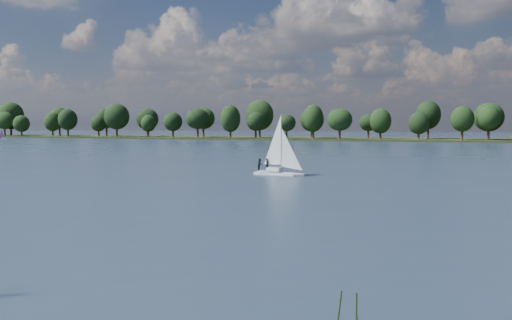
{
  "coord_description": "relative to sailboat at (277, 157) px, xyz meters",
  "views": [
    {
      "loc": [
        31.38,
        -24.14,
        6.8
      ],
      "look_at": [
        8.21,
        38.55,
        2.5
      ],
      "focal_mm": 40.0,
      "sensor_mm": 36.0,
      "label": 1
    }
  ],
  "objects": [
    {
      "name": "ground",
      "position": [
        -7.95,
        52.9,
        -2.35
      ],
      "size": [
        700.0,
        700.0,
        0.0
      ],
      "primitive_type": "plane",
      "color": "#233342",
      "rests_on": "ground"
    },
    {
      "name": "far_shore",
      "position": [
        -7.95,
        164.9,
        -2.35
      ],
      "size": [
        660.0,
        40.0,
        1.5
      ],
      "primitive_type": "cube",
      "color": "black",
      "rests_on": "ground"
    },
    {
      "name": "sailboat",
      "position": [
        0.0,
        0.0,
        0.0
      ],
      "size": [
        6.61,
        2.87,
        8.42
      ],
      "rotation": [
        0.0,
        0.0,
        -0.17
      ],
      "color": "white",
      "rests_on": "ground"
    },
    {
      "name": "dinghy_pink",
      "position": [
        -165.37,
        122.42,
        -1.19
      ],
      "size": [
        3.12,
        2.95,
        4.93
      ],
      "rotation": [
        0.0,
        0.0,
        0.72
      ],
      "color": "silver",
      "rests_on": "ground"
    },
    {
      "name": "pontoon",
      "position": [
        -171.8,
        146.88,
        -2.35
      ],
      "size": [
        4.13,
        2.27,
        0.5
      ],
      "primitive_type": "cube",
      "rotation": [
        0.0,
        0.0,
        -0.07
      ],
      "color": "slate",
      "rests_on": "ground"
    },
    {
      "name": "treeline",
      "position": [
        -17.05,
        160.86,
        5.8
      ],
      "size": [
        562.81,
        73.28,
        18.82
      ],
      "color": "black",
      "rests_on": "ground"
    }
  ]
}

